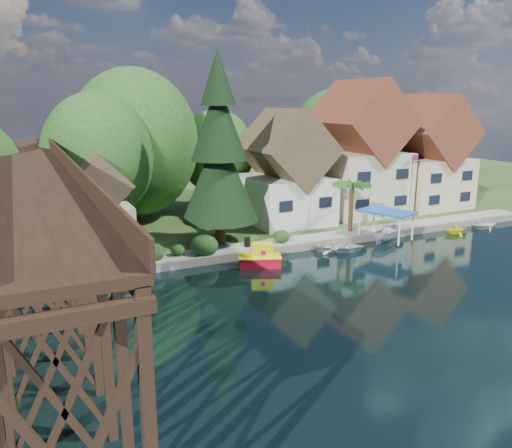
% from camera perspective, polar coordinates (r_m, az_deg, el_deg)
% --- Properties ---
extents(ground, '(140.00, 140.00, 0.00)m').
position_cam_1_polar(ground, '(33.44, 5.97, -7.58)').
color(ground, black).
rests_on(ground, ground).
extents(bank, '(140.00, 52.00, 0.50)m').
position_cam_1_polar(bank, '(63.75, -10.16, 2.90)').
color(bank, '#28451B').
rests_on(bank, ground).
extents(seawall, '(60.00, 0.40, 0.62)m').
position_cam_1_polar(seawall, '(41.77, 4.95, -2.68)').
color(seawall, slate).
rests_on(seawall, ground).
extents(promenade, '(50.00, 2.60, 0.06)m').
position_cam_1_polar(promenade, '(43.78, 6.36, -1.63)').
color(promenade, gray).
rests_on(promenade, bank).
extents(trestle_bridge, '(4.12, 44.18, 9.30)m').
position_cam_1_polar(trestle_bridge, '(32.33, -24.13, 0.42)').
color(trestle_bridge, black).
rests_on(trestle_bridge, ground).
extents(house_left, '(7.64, 8.64, 11.02)m').
position_cam_1_polar(house_left, '(48.99, 3.36, 5.61)').
color(house_left, silver).
rests_on(house_left, bank).
extents(house_center, '(8.65, 9.18, 13.89)m').
position_cam_1_polar(house_center, '(54.12, 11.57, 7.51)').
color(house_center, beige).
rests_on(house_center, bank).
extents(house_right, '(8.15, 8.64, 12.45)m').
position_cam_1_polar(house_right, '(59.66, 18.81, 7.01)').
color(house_right, beige).
rests_on(house_right, bank).
extents(shed, '(5.09, 5.40, 7.85)m').
position_cam_1_polar(shed, '(42.12, -17.60, 1.78)').
color(shed, silver).
rests_on(shed, bank).
extents(bg_trees, '(49.90, 13.30, 10.57)m').
position_cam_1_polar(bg_trees, '(51.00, -5.49, 8.33)').
color(bg_trees, '#382314').
rests_on(bg_trees, bank).
extents(shrubs, '(15.76, 2.47, 1.70)m').
position_cam_1_polar(shrubs, '(39.17, -6.89, -2.46)').
color(shrubs, '#1B3D16').
rests_on(shrubs, bank).
extents(conifer, '(6.36, 6.36, 15.66)m').
position_cam_1_polar(conifer, '(41.17, -4.24, 8.07)').
color(conifer, '#382314').
rests_on(conifer, bank).
extents(palm_tree, '(4.11, 4.11, 4.84)m').
position_cam_1_polar(palm_tree, '(45.82, 10.91, 4.27)').
color(palm_tree, '#382314').
rests_on(palm_tree, bank).
extents(flagpole, '(1.02, 0.16, 6.52)m').
position_cam_1_polar(flagpole, '(52.92, 17.27, 4.93)').
color(flagpole, white).
rests_on(flagpole, bank).
extents(tugboat, '(3.62, 2.81, 2.32)m').
position_cam_1_polar(tugboat, '(37.80, 0.48, -3.82)').
color(tugboat, red).
rests_on(tugboat, ground).
extents(boat_white_a, '(5.08, 4.63, 0.86)m').
position_cam_1_polar(boat_white_a, '(42.27, 9.49, -2.45)').
color(boat_white_a, silver).
rests_on(boat_white_a, ground).
extents(boat_canopy, '(4.40, 5.18, 2.82)m').
position_cam_1_polar(boat_canopy, '(45.58, 14.61, -0.49)').
color(boat_canopy, silver).
rests_on(boat_canopy, ground).
extents(boat_yellow, '(2.71, 2.53, 1.16)m').
position_cam_1_polar(boat_yellow, '(50.48, 21.88, -0.41)').
color(boat_yellow, yellow).
rests_on(boat_yellow, ground).
extents(boat_white_b, '(3.76, 2.90, 0.72)m').
position_cam_1_polar(boat_white_b, '(54.59, 24.83, 0.08)').
color(boat_white_b, silver).
rests_on(boat_white_b, ground).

